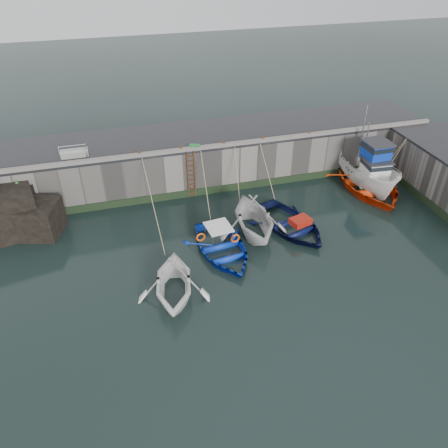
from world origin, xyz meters
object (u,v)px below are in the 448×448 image
object	(u,v)px
boat_near_navy	(290,228)
bollard_c	(223,144)
boat_far_orange	(368,182)
bollard_d	(263,139)
ladder	(191,175)
boat_near_white	(175,294)
bollard_b	(181,149)
boat_near_blue	(222,252)
bollard_a	(140,154)
bollard_e	(309,134)
boat_near_blacktrim	(253,232)
boat_far_white	(366,171)
fish_crate	(195,147)

from	to	relation	value
boat_near_navy	bollard_c	distance (m)	6.77
boat_far_orange	bollard_c	size ratio (longest dim) A/B	26.65
bollard_d	boat_near_navy	bearing A→B (deg)	-90.91
ladder	boat_near_white	size ratio (longest dim) A/B	0.74
boat_far_orange	bollard_b	bearing A→B (deg)	174.22
boat_near_navy	bollard_b	size ratio (longest dim) A/B	18.80
ladder	boat_far_orange	size ratio (longest dim) A/B	0.43
boat_near_blue	bollard_d	world-z (taller)	bollard_d
bollard_a	bollard_d	distance (m)	7.80
bollard_c	bollard_b	bearing A→B (deg)	180.00
bollard_c	boat_near_navy	bearing A→B (deg)	-64.83
bollard_a	bollard_e	world-z (taller)	same
boat_near_blacktrim	bollard_c	size ratio (longest dim) A/B	17.62
boat_near_blue	bollard_e	xyz separation A→B (m)	(7.68, 6.43, 3.30)
boat_near_navy	bollard_d	xyz separation A→B (m)	(0.08, 5.35, 3.30)
boat_near_white	bollard_c	xyz separation A→B (m)	(4.95, 8.95, 3.30)
bollard_a	bollard_e	size ratio (longest dim) A/B	1.00
bollard_c	boat_far_white	bearing A→B (deg)	-12.21
boat_far_white	bollard_d	size ratio (longest dim) A/B	22.99
boat_far_orange	boat_near_blacktrim	bearing A→B (deg)	-157.63
ladder	boat_near_blacktrim	distance (m)	5.63
bollard_c	bollard_d	xyz separation A→B (m)	(2.60, 0.00, 0.00)
ladder	boat_near_navy	distance (m)	7.07
ladder	boat_near_navy	size ratio (longest dim) A/B	0.61
boat_near_white	boat_near_blue	xyz separation A→B (m)	(3.07, 2.52, 0.00)
bollard_c	bollard_d	world-z (taller)	same
ladder	bollard_c	bearing A→B (deg)	8.67
fish_crate	bollard_a	distance (m)	3.37
boat_near_blacktrim	ladder	bearing A→B (deg)	121.00
boat_near_white	fish_crate	distance (m)	10.08
ladder	bollard_e	world-z (taller)	bollard_e
ladder	bollard_a	xyz separation A→B (m)	(-3.00, 0.34, 1.71)
bollard_e	bollard_a	bearing A→B (deg)	180.00
boat_far_orange	boat_near_white	bearing A→B (deg)	-149.83
boat_near_white	bollard_b	size ratio (longest dim) A/B	15.51
boat_near_navy	bollard_a	distance (m)	9.95
ladder	bollard_a	bearing A→B (deg)	173.62
boat_near_white	boat_far_white	bearing A→B (deg)	36.83
boat_far_white	fish_crate	bearing A→B (deg)	168.64
boat_far_orange	bollard_c	bearing A→B (deg)	171.10
bollard_d	bollard_e	size ratio (longest dim) A/B	1.00
bollard_a	bollard_b	distance (m)	2.50
boat_far_white	bollard_a	world-z (taller)	boat_far_white
boat_far_white	fish_crate	xyz separation A→B (m)	(-11.13, 2.06, 2.25)
boat_near_blue	boat_near_navy	size ratio (longest dim) A/B	0.97
boat_far_orange	bollard_e	xyz separation A→B (m)	(-3.50, 2.37, 2.83)
boat_far_orange	fish_crate	xyz separation A→B (m)	(-11.13, 2.42, 2.83)
boat_near_blue	fish_crate	distance (m)	7.27
fish_crate	bollard_b	xyz separation A→B (m)	(-0.87, -0.05, 0.01)
ladder	bollard_d	bearing A→B (deg)	4.00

